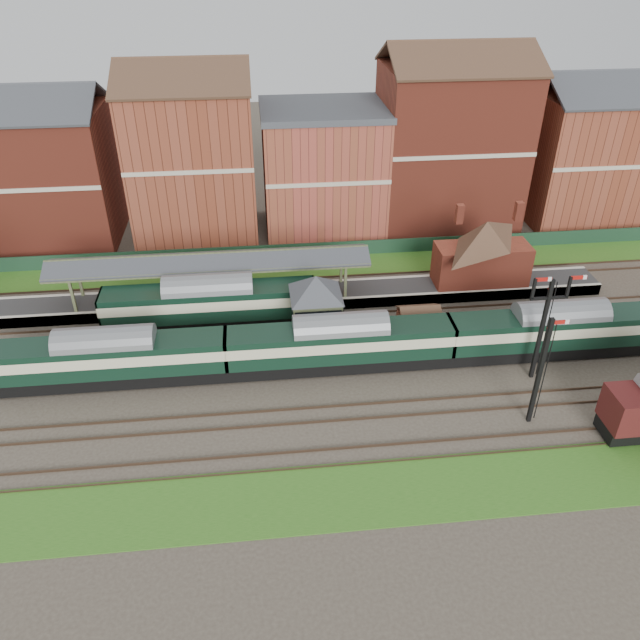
{
  "coord_description": "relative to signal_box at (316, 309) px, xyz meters",
  "views": [
    {
      "loc": [
        -6.97,
        -36.22,
        27.82
      ],
      "look_at": [
        -2.82,
        2.0,
        3.0
      ],
      "focal_mm": 35.0,
      "sensor_mm": 36.0,
      "label": 1
    }
  ],
  "objects": [
    {
      "name": "ground",
      "position": [
        3.0,
        -3.25,
        -3.19
      ],
      "size": [
        160.0,
        160.0,
        0.0
      ],
      "primitive_type": "plane",
      "color": "#473D33",
      "rests_on": "ground"
    },
    {
      "name": "grass_back",
      "position": [
        3.0,
        12.75,
        -3.16
      ],
      "size": [
        90.0,
        4.5,
        0.06
      ],
      "primitive_type": "cube",
      "color": "#2D6619",
      "rests_on": "ground"
    },
    {
      "name": "grass_front",
      "position": [
        3.0,
        -15.25,
        -3.16
      ],
      "size": [
        90.0,
        5.0,
        0.06
      ],
      "primitive_type": "cube",
      "color": "#2D6619",
      "rests_on": "ground"
    },
    {
      "name": "fence",
      "position": [
        3.0,
        14.75,
        -2.44
      ],
      "size": [
        90.0,
        0.12,
        1.5
      ],
      "primitive_type": "cube",
      "color": "#193823",
      "rests_on": "ground"
    },
    {
      "name": "platform",
      "position": [
        -2.0,
        6.5,
        -2.69
      ],
      "size": [
        55.0,
        3.4,
        1.0
      ],
      "primitive_type": "cube",
      "color": "#2D2D2D",
      "rests_on": "ground"
    },
    {
      "name": "signal_box",
      "position": [
        0.0,
        0.0,
        0.0
      ],
      "size": [
        5.4,
        5.4,
        6.0
      ],
      "color": "#6A7D59",
      "rests_on": "ground"
    },
    {
      "name": "brick_hut",
      "position": [
        8.0,
        0.0,
        -2.0
      ],
      "size": [
        3.2,
        2.64,
        2.94
      ],
      "color": "brown",
      "rests_on": "ground"
    },
    {
      "name": "station_building",
      "position": [
        15.0,
        6.5,
        0.76
      ],
      "size": [
        8.1,
        8.1,
        5.9
      ],
      "color": "#943725",
      "rests_on": "platform"
    },
    {
      "name": "canopy",
      "position": [
        -8.0,
        6.5,
        1.39
      ],
      "size": [
        26.0,
        3.89,
        4.08
      ],
      "color": "#505937",
      "rests_on": "platform"
    },
    {
      "name": "semaphore_bracket",
      "position": [
        15.04,
        -5.75,
        1.44
      ],
      "size": [
        3.6,
        0.25,
        8.18
      ],
      "color": "black",
      "rests_on": "ground"
    },
    {
      "name": "semaphore_siding",
      "position": [
        13.02,
        -10.25,
        0.96
      ],
      "size": [
        1.23,
        0.25,
        8.0
      ],
      "color": "black",
      "rests_on": "ground"
    },
    {
      "name": "town_backdrop",
      "position": [
        2.82,
        21.75,
        3.81
      ],
      "size": [
        69.0,
        10.0,
        16.0
      ],
      "color": "#943725",
      "rests_on": "ground"
    },
    {
      "name": "dmu_train",
      "position": [
        1.41,
        -3.25,
        -0.99
      ],
      "size": [
        48.62,
        2.56,
        3.74
      ],
      "color": "black",
      "rests_on": "ground"
    },
    {
      "name": "platform_railcar",
      "position": [
        -8.1,
        3.25,
        -0.92
      ],
      "size": [
        16.75,
        2.64,
        3.86
      ],
      "color": "black",
      "rests_on": "ground"
    }
  ]
}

